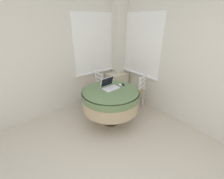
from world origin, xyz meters
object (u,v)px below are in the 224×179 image
object	(u,v)px
dining_chair_near_back_window	(95,89)
cell_phone	(123,85)
round_dining_table	(111,98)
laptop	(110,86)
corner_cabinet	(117,85)
dining_chair_near_right_window	(136,92)
computer_mouse	(120,85)

from	to	relation	value
dining_chair_near_back_window	cell_phone	bearing A→B (deg)	-73.14
round_dining_table	cell_phone	world-z (taller)	cell_phone
laptop	corner_cabinet	size ratio (longest dim) A/B	0.50
corner_cabinet	dining_chair_near_right_window	bearing A→B (deg)	-94.29
dining_chair_near_back_window	dining_chair_near_right_window	distance (m)	1.04
dining_chair_near_right_window	corner_cabinet	distance (m)	0.81
dining_chair_near_right_window	cell_phone	bearing A→B (deg)	-174.93
dining_chair_near_back_window	corner_cabinet	size ratio (longest dim) A/B	1.29
corner_cabinet	laptop	bearing A→B (deg)	-137.28
computer_mouse	cell_phone	size ratio (longest dim) A/B	0.66
round_dining_table	cell_phone	size ratio (longest dim) A/B	8.61
computer_mouse	dining_chair_near_right_window	size ratio (longest dim) A/B	0.10
round_dining_table	computer_mouse	xyz separation A→B (m)	(0.29, 0.06, 0.20)
round_dining_table	cell_phone	xyz separation A→B (m)	(0.38, 0.06, 0.18)
laptop	computer_mouse	xyz separation A→B (m)	(0.24, -0.05, -0.02)
laptop	dining_chair_near_back_window	xyz separation A→B (m)	(0.09, 0.75, -0.37)
round_dining_table	corner_cabinet	world-z (taller)	round_dining_table
laptop	dining_chair_near_right_window	xyz separation A→B (m)	(0.81, 0.00, -0.37)
laptop	cell_phone	size ratio (longest dim) A/B	2.53
dining_chair_near_right_window	dining_chair_near_back_window	bearing A→B (deg)	134.09
computer_mouse	dining_chair_near_back_window	xyz separation A→B (m)	(-0.15, 0.80, -0.35)
laptop	cell_phone	distance (m)	0.33
laptop	dining_chair_near_back_window	size ratio (longest dim) A/B	0.39
cell_phone	corner_cabinet	world-z (taller)	cell_phone
dining_chair_near_right_window	corner_cabinet	bearing A→B (deg)	85.71
dining_chair_near_right_window	computer_mouse	bearing A→B (deg)	-175.17
computer_mouse	dining_chair_near_right_window	world-z (taller)	dining_chair_near_right_window
laptop	dining_chair_near_back_window	world-z (taller)	laptop
cell_phone	corner_cabinet	xyz separation A→B (m)	(0.54, 0.85, -0.42)
computer_mouse	round_dining_table	bearing A→B (deg)	-169.33
dining_chair_near_back_window	corner_cabinet	distance (m)	0.79
dining_chair_near_back_window	round_dining_table	bearing A→B (deg)	-99.34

